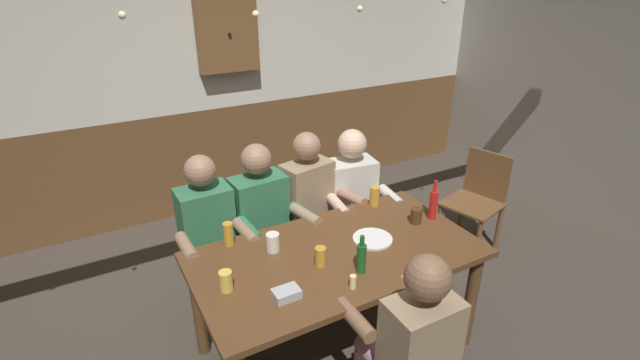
{
  "coord_description": "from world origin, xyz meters",
  "views": [
    {
      "loc": [
        -1.21,
        -2.04,
        2.34
      ],
      "look_at": [
        0.0,
        0.15,
        1.15
      ],
      "focal_mm": 25.63,
      "sensor_mm": 36.0,
      "label": 1
    }
  ],
  "objects_px": {
    "dining_table": "(337,266)",
    "bottle_1": "(433,204)",
    "pint_glass_1": "(273,242)",
    "pint_glass_3": "(321,257)",
    "person_2": "(313,206)",
    "pint_glass_0": "(226,281)",
    "person_3": "(354,197)",
    "plate_0": "(373,239)",
    "person_1": "(264,220)",
    "condiment_caddy": "(286,294)",
    "chair_empty_near_right": "(477,198)",
    "person_0": "(210,234)",
    "pint_glass_5": "(416,216)",
    "pint_glass_4": "(375,196)",
    "bottle_0": "(361,257)",
    "person_4": "(410,339)",
    "pint_glass_2": "(228,234)",
    "table_candle": "(353,282)",
    "wall_dart_cabinet": "(227,33)"
  },
  "relations": [
    {
      "from": "pint_glass_1",
      "to": "condiment_caddy",
      "type": "bearing_deg",
      "value": -104.78
    },
    {
      "from": "person_2",
      "to": "condiment_caddy",
      "type": "height_order",
      "value": "person_2"
    },
    {
      "from": "condiment_caddy",
      "to": "pint_glass_1",
      "type": "distance_m",
      "value": 0.45
    },
    {
      "from": "condiment_caddy",
      "to": "pint_glass_4",
      "type": "relative_size",
      "value": 0.96
    },
    {
      "from": "person_4",
      "to": "pint_glass_0",
      "type": "distance_m",
      "value": 0.99
    },
    {
      "from": "person_3",
      "to": "plate_0",
      "type": "xyz_separation_m",
      "value": [
        -0.31,
        -0.69,
        0.09
      ]
    },
    {
      "from": "plate_0",
      "to": "pint_glass_4",
      "type": "distance_m",
      "value": 0.47
    },
    {
      "from": "person_2",
      "to": "pint_glass_5",
      "type": "xyz_separation_m",
      "value": [
        0.43,
        -0.66,
        0.12
      ]
    },
    {
      "from": "person_0",
      "to": "plate_0",
      "type": "distance_m",
      "value": 1.1
    },
    {
      "from": "dining_table",
      "to": "person_2",
      "type": "relative_size",
      "value": 1.39
    },
    {
      "from": "wall_dart_cabinet",
      "to": "plate_0",
      "type": "bearing_deg",
      "value": -87.02
    },
    {
      "from": "chair_empty_near_right",
      "to": "bottle_1",
      "type": "height_order",
      "value": "bottle_1"
    },
    {
      "from": "person_3",
      "to": "bottle_1",
      "type": "bearing_deg",
      "value": 115.2
    },
    {
      "from": "person_0",
      "to": "person_3",
      "type": "bearing_deg",
      "value": 178.32
    },
    {
      "from": "chair_empty_near_right",
      "to": "bottle_1",
      "type": "distance_m",
      "value": 1.11
    },
    {
      "from": "person_1",
      "to": "bottle_0",
      "type": "distance_m",
      "value": 0.97
    },
    {
      "from": "dining_table",
      "to": "plate_0",
      "type": "bearing_deg",
      "value": 1.67
    },
    {
      "from": "person_4",
      "to": "wall_dart_cabinet",
      "type": "xyz_separation_m",
      "value": [
        0.15,
        2.94,
        1.11
      ]
    },
    {
      "from": "bottle_0",
      "to": "pint_glass_0",
      "type": "height_order",
      "value": "bottle_0"
    },
    {
      "from": "table_candle",
      "to": "pint_glass_5",
      "type": "xyz_separation_m",
      "value": [
        0.74,
        0.38,
        0.01
      ]
    },
    {
      "from": "person_4",
      "to": "pint_glass_3",
      "type": "bearing_deg",
      "value": 104.22
    },
    {
      "from": "person_2",
      "to": "person_4",
      "type": "distance_m",
      "value": 1.42
    },
    {
      "from": "bottle_1",
      "to": "pint_glass_0",
      "type": "height_order",
      "value": "bottle_1"
    },
    {
      "from": "person_2",
      "to": "pint_glass_0",
      "type": "bearing_deg",
      "value": 27.3
    },
    {
      "from": "person_1",
      "to": "condiment_caddy",
      "type": "relative_size",
      "value": 8.83
    },
    {
      "from": "person_0",
      "to": "pint_glass_4",
      "type": "distance_m",
      "value": 1.18
    },
    {
      "from": "pint_glass_1",
      "to": "pint_glass_2",
      "type": "relative_size",
      "value": 0.77
    },
    {
      "from": "bottle_0",
      "to": "pint_glass_3",
      "type": "relative_size",
      "value": 2.01
    },
    {
      "from": "plate_0",
      "to": "pint_glass_2",
      "type": "xyz_separation_m",
      "value": [
        -0.81,
        0.39,
        0.07
      ]
    },
    {
      "from": "chair_empty_near_right",
      "to": "pint_glass_2",
      "type": "bearing_deg",
      "value": 76.49
    },
    {
      "from": "dining_table",
      "to": "bottle_1",
      "type": "distance_m",
      "value": 0.81
    },
    {
      "from": "dining_table",
      "to": "person_2",
      "type": "xyz_separation_m",
      "value": [
        0.21,
        0.7,
        0.03
      ]
    },
    {
      "from": "chair_empty_near_right",
      "to": "bottle_1",
      "type": "bearing_deg",
      "value": 99.28
    },
    {
      "from": "person_3",
      "to": "bottle_0",
      "type": "height_order",
      "value": "person_3"
    },
    {
      "from": "chair_empty_near_right",
      "to": "pint_glass_4",
      "type": "xyz_separation_m",
      "value": [
        -1.18,
        -0.08,
        0.36
      ]
    },
    {
      "from": "plate_0",
      "to": "wall_dart_cabinet",
      "type": "distance_m",
      "value": 2.45
    },
    {
      "from": "person_3",
      "to": "plate_0",
      "type": "distance_m",
      "value": 0.76
    },
    {
      "from": "pint_glass_2",
      "to": "person_2",
      "type": "bearing_deg",
      "value": 21.97
    },
    {
      "from": "chair_empty_near_right",
      "to": "plate_0",
      "type": "relative_size",
      "value": 3.5
    },
    {
      "from": "person_3",
      "to": "table_candle",
      "type": "relative_size",
      "value": 15.12
    },
    {
      "from": "person_0",
      "to": "pint_glass_5",
      "type": "height_order",
      "value": "person_0"
    },
    {
      "from": "chair_empty_near_right",
      "to": "pint_glass_2",
      "type": "distance_m",
      "value": 2.3
    },
    {
      "from": "pint_glass_2",
      "to": "table_candle",
      "type": "bearing_deg",
      "value": -58.86
    },
    {
      "from": "pint_glass_0",
      "to": "condiment_caddy",
      "type": "bearing_deg",
      "value": -39.87
    },
    {
      "from": "person_1",
      "to": "pint_glass_2",
      "type": "distance_m",
      "value": 0.49
    },
    {
      "from": "dining_table",
      "to": "bottle_0",
      "type": "bearing_deg",
      "value": -85.7
    },
    {
      "from": "person_0",
      "to": "bottle_1",
      "type": "distance_m",
      "value": 1.53
    },
    {
      "from": "pint_glass_1",
      "to": "pint_glass_3",
      "type": "xyz_separation_m",
      "value": [
        0.18,
        -0.27,
        0.0
      ]
    },
    {
      "from": "pint_glass_2",
      "to": "pint_glass_1",
      "type": "bearing_deg",
      "value": -42.69
    },
    {
      "from": "person_1",
      "to": "chair_empty_near_right",
      "type": "xyz_separation_m",
      "value": [
        1.91,
        -0.23,
        -0.21
      ]
    }
  ]
}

